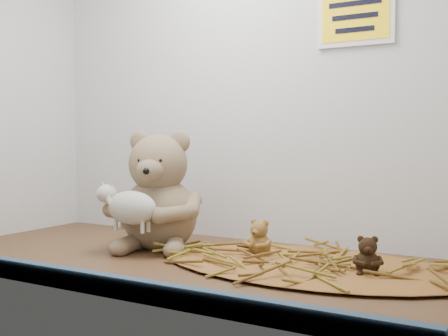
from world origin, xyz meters
The scene contains 8 objects.
alcove_shell centered at (0.00, 9.00, 45.00)cm, with size 120.40×60.20×90.40cm.
front_rail centered at (0.00, -28.80, 1.80)cm, with size 119.28×2.20×3.60cm, color #324B60.
straw_bed centered at (27.70, 7.23, 0.63)cm, with size 65.59×38.09×1.27cm, color brown.
main_teddy centered at (-11.58, 8.65, 14.34)cm, with size 23.13×24.41×28.68cm, color #886E54, non-canonical shape.
toy_lamb centered at (-11.58, -1.63, 11.05)cm, with size 16.55×10.10×10.69cm, color beige, non-canonical shape.
mini_teddy_tan centered at (15.02, 9.62, 5.22)cm, with size 6.37×6.72×7.90cm, color olive, non-canonical shape.
mini_teddy_brown centered at (40.38, 4.84, 4.87)cm, with size 5.80×6.13×7.20cm, color black, non-canonical shape.
wall_sign centered at (30.00, 29.40, 55.00)cm, with size 16.00×1.20×11.00cm, color yellow.
Camera 1 is at (69.57, -100.50, 26.66)cm, focal length 45.00 mm.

